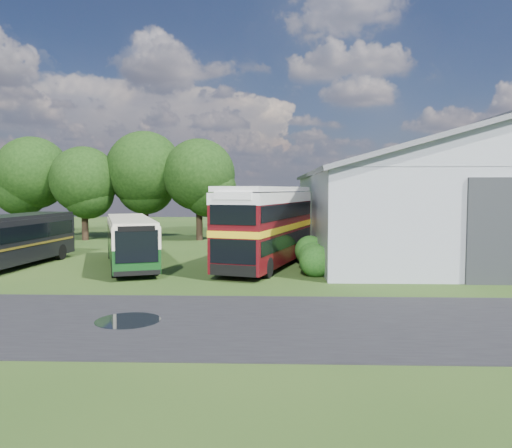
{
  "coord_description": "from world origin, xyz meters",
  "views": [
    {
      "loc": [
        3.37,
        -19.43,
        4.45
      ],
      "look_at": [
        2.47,
        8.0,
        2.53
      ],
      "focal_mm": 35.0,
      "sensor_mm": 36.0,
      "label": 1
    }
  ],
  "objects_px": {
    "storage_shed": "(438,193)",
    "bus_maroon_double": "(267,227)",
    "bus_dark_single": "(7,241)",
    "bus_green_single": "(130,240)"
  },
  "relations": [
    {
      "from": "storage_shed",
      "to": "bus_maroon_double",
      "type": "bearing_deg",
      "value": -150.12
    },
    {
      "from": "storage_shed",
      "to": "bus_dark_single",
      "type": "xyz_separation_m",
      "value": [
        -26.46,
        -8.18,
        -2.58
      ]
    },
    {
      "from": "bus_green_single",
      "to": "bus_dark_single",
      "type": "distance_m",
      "value": 6.73
    },
    {
      "from": "storage_shed",
      "to": "bus_green_single",
      "type": "distance_m",
      "value": 21.21
    },
    {
      "from": "storage_shed",
      "to": "bus_maroon_double",
      "type": "distance_m",
      "value": 13.89
    },
    {
      "from": "storage_shed",
      "to": "bus_green_single",
      "type": "relative_size",
      "value": 2.38
    },
    {
      "from": "bus_maroon_double",
      "to": "bus_green_single",
      "type": "bearing_deg",
      "value": -161.54
    },
    {
      "from": "storage_shed",
      "to": "bus_green_single",
      "type": "xyz_separation_m",
      "value": [
        -19.83,
        -7.04,
        -2.67
      ]
    },
    {
      "from": "bus_maroon_double",
      "to": "storage_shed",
      "type": "bearing_deg",
      "value": 47.01
    },
    {
      "from": "bus_maroon_double",
      "to": "bus_dark_single",
      "type": "bearing_deg",
      "value": -157.65
    }
  ]
}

